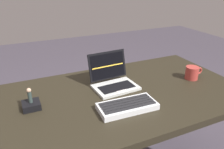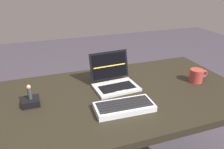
{
  "view_description": "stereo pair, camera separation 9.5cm",
  "coord_description": "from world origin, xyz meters",
  "px_view_note": "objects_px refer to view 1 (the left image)",
  "views": [
    {
      "loc": [
        -0.42,
        -1.0,
        1.33
      ],
      "look_at": [
        0.05,
        0.04,
        0.82
      ],
      "focal_mm": 35.85,
      "sensor_mm": 36.0,
      "label": 1
    },
    {
      "loc": [
        -0.33,
        -1.03,
        1.33
      ],
      "look_at": [
        0.05,
        0.04,
        0.82
      ],
      "focal_mm": 35.85,
      "sensor_mm": 36.0,
      "label": 2
    }
  ],
  "objects_px": {
    "laptop_front": "(113,80)",
    "coffee_mug": "(192,73)",
    "figurine_stand": "(31,105)",
    "figurine": "(30,95)",
    "external_keyboard": "(127,106)"
  },
  "relations": [
    {
      "from": "external_keyboard",
      "to": "coffee_mug",
      "type": "relative_size",
      "value": 2.4
    },
    {
      "from": "external_keyboard",
      "to": "figurine_stand",
      "type": "xyz_separation_m",
      "value": [
        -0.44,
        0.21,
        0.0
      ]
    },
    {
      "from": "external_keyboard",
      "to": "figurine",
      "type": "xyz_separation_m",
      "value": [
        -0.44,
        0.21,
        0.06
      ]
    },
    {
      "from": "coffee_mug",
      "to": "figurine",
      "type": "bearing_deg",
      "value": 176.32
    },
    {
      "from": "external_keyboard",
      "to": "coffee_mug",
      "type": "distance_m",
      "value": 0.57
    },
    {
      "from": "figurine",
      "to": "laptop_front",
      "type": "bearing_deg",
      "value": 5.68
    },
    {
      "from": "laptop_front",
      "to": "figurine",
      "type": "bearing_deg",
      "value": -174.32
    },
    {
      "from": "figurine",
      "to": "coffee_mug",
      "type": "relative_size",
      "value": 0.63
    },
    {
      "from": "laptop_front",
      "to": "external_keyboard",
      "type": "height_order",
      "value": "laptop_front"
    },
    {
      "from": "laptop_front",
      "to": "figurine",
      "type": "xyz_separation_m",
      "value": [
        -0.48,
        -0.05,
        0.04
      ]
    },
    {
      "from": "figurine",
      "to": "coffee_mug",
      "type": "height_order",
      "value": "figurine"
    },
    {
      "from": "figurine_stand",
      "to": "coffee_mug",
      "type": "relative_size",
      "value": 0.69
    },
    {
      "from": "laptop_front",
      "to": "coffee_mug",
      "type": "xyz_separation_m",
      "value": [
        0.51,
        -0.11,
        0.0
      ]
    },
    {
      "from": "external_keyboard",
      "to": "figurine",
      "type": "relative_size",
      "value": 3.78
    },
    {
      "from": "laptop_front",
      "to": "coffee_mug",
      "type": "relative_size",
      "value": 2.09
    }
  ]
}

